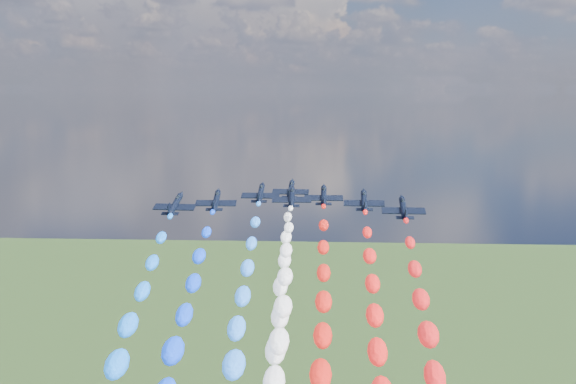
# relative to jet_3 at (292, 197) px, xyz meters

# --- Properties ---
(jet_0) EXTENTS (10.70, 14.04, 6.91)m
(jet_0) POSITION_rel_jet_3_xyz_m (-26.78, -11.93, 0.00)
(jet_0) COLOR black
(jet_1) EXTENTS (10.39, 13.82, 6.91)m
(jet_1) POSITION_rel_jet_3_xyz_m (-18.06, -6.05, 0.00)
(jet_1) COLOR black
(jet_2) EXTENTS (9.94, 13.50, 6.91)m
(jet_2) POSITION_rel_jet_3_xyz_m (-8.41, 6.02, 0.00)
(jet_2) COLOR black
(jet_3) EXTENTS (10.08, 13.59, 6.91)m
(jet_3) POSITION_rel_jet_3_xyz_m (0.00, 0.00, 0.00)
(jet_3) COLOR black
(jet_4) EXTENTS (10.33, 13.77, 6.91)m
(jet_4) POSITION_rel_jet_3_xyz_m (-0.92, 12.98, 0.00)
(jet_4) COLOR black
(trail_4) EXTENTS (5.46, 114.92, 56.64)m
(trail_4) POSITION_rel_jet_3_xyz_m (-0.92, -47.05, -27.35)
(trail_4) COLOR white
(jet_5) EXTENTS (9.85, 13.43, 6.91)m
(jet_5) POSITION_rel_jet_3_xyz_m (7.95, 3.13, 0.00)
(jet_5) COLOR black
(jet_6) EXTENTS (10.22, 13.70, 6.91)m
(jet_6) POSITION_rel_jet_3_xyz_m (17.72, -4.22, 0.00)
(jet_6) COLOR black
(jet_7) EXTENTS (10.15, 13.65, 6.91)m
(jet_7) POSITION_rel_jet_3_xyz_m (26.08, -13.88, 0.00)
(jet_7) COLOR black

